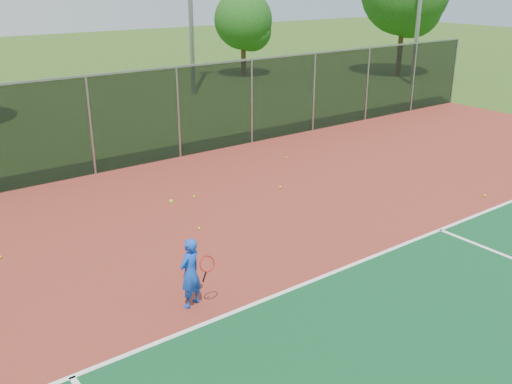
# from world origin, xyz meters

# --- Properties ---
(ground) EXTENTS (120.00, 120.00, 0.00)m
(ground) POSITION_xyz_m (0.00, 0.00, 0.00)
(ground) COLOR #2C4F16
(ground) RESTS_ON ground
(court_apron) EXTENTS (30.00, 20.00, 0.02)m
(court_apron) POSITION_xyz_m (0.00, 2.00, 0.01)
(court_apron) COLOR maroon
(court_apron) RESTS_ON ground
(fence_back) EXTENTS (30.00, 0.06, 3.03)m
(fence_back) POSITION_xyz_m (0.00, 12.00, 1.56)
(fence_back) COLOR black
(fence_back) RESTS_ON court_apron
(tennis_player) EXTENTS (0.59, 0.65, 2.13)m
(tennis_player) POSITION_xyz_m (-4.49, 3.67, 0.70)
(tennis_player) COLOR blue
(tennis_player) RESTS_ON court_apron
(practice_ball_0) EXTENTS (0.07, 0.07, 0.07)m
(practice_ball_0) POSITION_xyz_m (-6.85, 7.76, 0.06)
(practice_ball_0) COLOR #B5C917
(practice_ball_0) RESTS_ON court_apron
(practice_ball_1) EXTENTS (0.07, 0.07, 0.07)m
(practice_ball_1) POSITION_xyz_m (4.86, 3.64, 0.06)
(practice_ball_1) COLOR #B5C917
(practice_ball_1) RESTS_ON court_apron
(practice_ball_2) EXTENTS (0.07, 0.07, 0.07)m
(practice_ball_2) POSITION_xyz_m (-2.63, 6.48, 0.06)
(practice_ball_2) COLOR #B5C917
(practice_ball_2) RESTS_ON court_apron
(practice_ball_3) EXTENTS (0.07, 0.07, 0.07)m
(practice_ball_3) POSITION_xyz_m (-1.62, 8.38, 0.06)
(practice_ball_3) COLOR #B5C917
(practice_ball_3) RESTS_ON court_apron
(practice_ball_4) EXTENTS (0.07, 0.07, 0.07)m
(practice_ball_4) POSITION_xyz_m (2.71, 9.66, 0.06)
(practice_ball_4) COLOR #B5C917
(practice_ball_4) RESTS_ON court_apron
(practice_ball_5) EXTENTS (0.07, 0.07, 0.07)m
(practice_ball_5) POSITION_xyz_m (0.75, 7.55, 0.06)
(practice_ball_5) COLOR #B5C917
(practice_ball_5) RESTS_ON court_apron
(tree_back_mid) EXTENTS (3.46, 3.46, 5.07)m
(tree_back_mid) POSITION_xyz_m (11.59, 24.33, 3.18)
(tree_back_mid) COLOR #392614
(tree_back_mid) RESTS_ON ground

